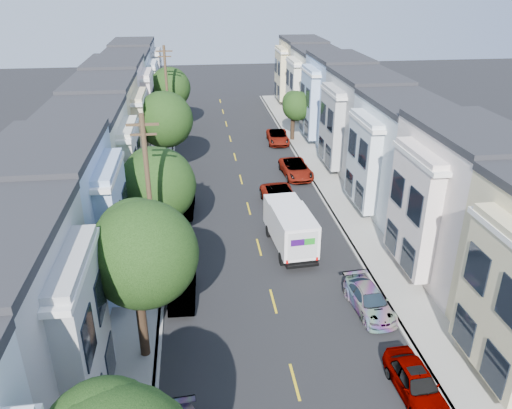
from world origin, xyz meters
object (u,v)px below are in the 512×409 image
Objects in this scene: tree_c at (156,186)px; lead_sedan at (282,199)px; utility_pole_near at (150,207)px; tree_d at (164,120)px; parked_left_c at (182,288)px; parked_right_c at (296,169)px; utility_pole_far at (168,97)px; parked_left_d at (184,203)px; tree_far_r at (296,106)px; tree_e at (169,88)px; parked_right_d at (278,137)px; parked_right_b at (369,301)px; tree_b at (141,255)px; parked_right_a at (416,383)px; fedex_truck at (290,226)px.

lead_sedan is (8.85, 5.57, -3.84)m from tree_c.
tree_c is 0.69× the size of utility_pole_near.
utility_pole_near reaches higher than tree_d.
parked_left_c is (1.40, -5.43, -3.92)m from tree_c.
parked_right_c is (2.35, 6.28, -0.04)m from lead_sedan.
utility_pole_far is 27.49m from parked_left_c.
tree_d is 1.76× the size of parked_left_d.
tree_far_r is at bearing 57.65° from parked_left_d.
tree_e reaches higher than parked_right_d.
tree_d reaches higher than parked_right_b.
parked_right_c reaches higher than parked_right_b.
tree_b is at bearing -90.00° from tree_d.
parked_left_d reaches higher than parked_right_b.
utility_pole_near is 20.18m from parked_right_c.
tree_b reaches higher than tree_e.
tree_far_r is at bearing 67.64° from tree_b.
parked_left_c is 0.79× the size of parked_right_c.
tree_d is 1.87× the size of parked_right_b.
tree_b reaches higher than lead_sedan.
parked_right_d is at bearing 87.28° from parked_right_a.
tree_d is 8.46m from parked_left_d.
utility_pole_near is (0.00, -31.05, 0.10)m from tree_e.
tree_e is (-0.00, 26.71, 0.47)m from tree_c.
tree_c reaches higher than parked_right_c.
parked_left_d is (-7.45, 0.12, -0.02)m from lead_sedan.
tree_d reaches higher than parked_right_d.
tree_e reaches higher than tree_far_r.
parked_right_a is (2.35, -19.25, -0.07)m from lead_sedan.
utility_pole_far is at bearing 90.00° from utility_pole_near.
parked_right_a is (-1.99, -35.94, -3.03)m from tree_far_r.
utility_pole_far is 2.41× the size of parked_right_a.
parked_right_b is (11.20, -20.44, -4.64)m from tree_d.
utility_pole_near is at bearing -94.84° from parked_left_d.
utility_pole_near is at bearing -116.38° from tree_far_r.
parked_right_d is at bearing 78.26° from fedex_truck.
tree_b is 1.03× the size of tree_d.
parked_left_c reaches higher than parked_right_b.
parked_right_d is at bearing 62.57° from tree_c.
parked_left_d is 21.71m from parked_right_a.
parked_right_b is at bearing -71.99° from tree_e.
parked_left_c reaches higher than parked_right_d.
tree_far_r is 1.06× the size of parked_right_c.
parked_right_d is at bearing -161.17° from tree_far_r.
tree_far_r is at bearing 22.14° from parked_right_d.
tree_e reaches higher than tree_c.
utility_pole_near is at bearing -90.00° from tree_e.
parked_right_c is (11.20, 16.19, -4.46)m from utility_pole_near.
tree_d is 1.44× the size of tree_far_r.
utility_pole_near is 2.14× the size of parked_right_d.
tree_e reaches higher than parked_left_c.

